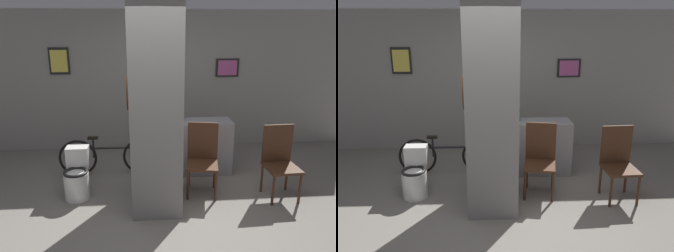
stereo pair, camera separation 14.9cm
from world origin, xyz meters
The scene contains 10 objects.
ground_plane centered at (0.00, 0.00, 0.00)m, with size 14.00×14.00×0.00m, color slate.
wall_back centered at (0.00, 2.63, 1.30)m, with size 8.00×0.09×2.60m.
pillar_center centered at (0.03, 0.47, 1.30)m, with size 0.65×0.95×2.60m.
counter_shelf centered at (0.72, 1.38, 0.43)m, with size 1.14×0.44×0.87m.
toilet centered at (-1.06, 0.70, 0.30)m, with size 0.34×0.50×0.68m.
chair_near_pillar centered at (0.71, 0.71, 0.54)m, with size 0.50×0.50×1.01m.
chair_by_doorway centered at (1.75, 0.51, 0.54)m, with size 0.45×0.45×1.01m.
bicycle centered at (-0.65, 1.37, 0.32)m, with size 1.61×0.42×0.65m.
bottle_tall centered at (0.45, 1.43, 0.99)m, with size 0.08×0.08×0.34m.
bottle_short centered at (0.33, 1.40, 0.97)m, with size 0.08×0.08×0.28m.
Camera 2 is at (0.01, -3.55, 2.31)m, focal length 35.00 mm.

